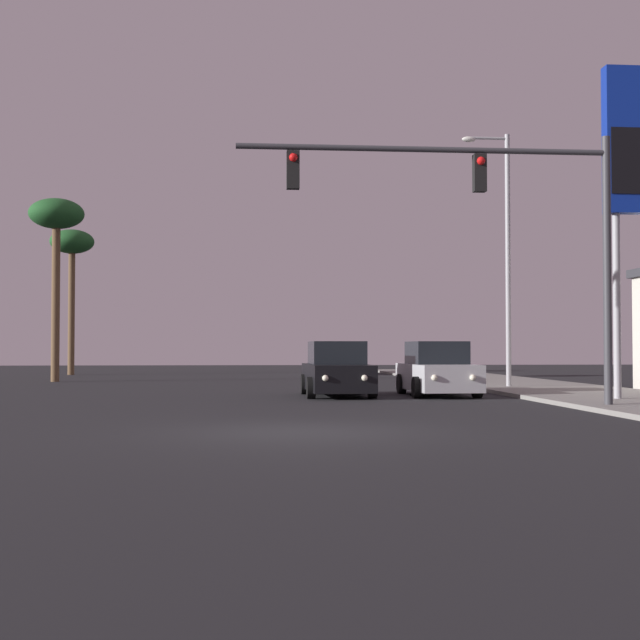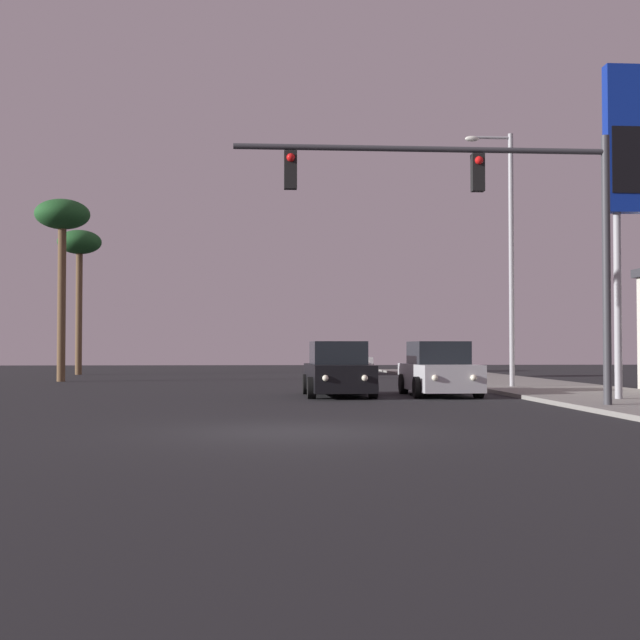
{
  "view_description": "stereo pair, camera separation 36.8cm",
  "coord_description": "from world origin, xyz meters",
  "px_view_note": "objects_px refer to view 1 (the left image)",
  "views": [
    {
      "loc": [
        -1.0,
        -15.75,
        1.49
      ],
      "look_at": [
        1.11,
        8.97,
        2.26
      ],
      "focal_mm": 50.0,
      "sensor_mm": 36.0,
      "label": 1
    },
    {
      "loc": [
        -0.63,
        -15.78,
        1.49
      ],
      "look_at": [
        1.11,
        8.97,
        2.26
      ],
      "focal_mm": 50.0,
      "sensor_mm": 36.0,
      "label": 2
    }
  ],
  "objects_px": {
    "car_black": "(337,371)",
    "palm_tree_far": "(72,249)",
    "car_white": "(345,361)",
    "palm_tree_mid": "(56,223)",
    "car_silver": "(437,371)",
    "traffic_light_mast": "(498,209)",
    "street_lamp": "(504,246)",
    "gas_station_sign": "(640,159)"
  },
  "relations": [
    {
      "from": "car_black",
      "to": "palm_tree_far",
      "type": "bearing_deg",
      "value": -62.77
    },
    {
      "from": "car_white",
      "to": "palm_tree_mid",
      "type": "distance_m",
      "value": 18.01
    },
    {
      "from": "car_silver",
      "to": "traffic_light_mast",
      "type": "bearing_deg",
      "value": 89.23
    },
    {
      "from": "palm_tree_far",
      "to": "palm_tree_mid",
      "type": "bearing_deg",
      "value": -83.04
    },
    {
      "from": "street_lamp",
      "to": "car_black",
      "type": "bearing_deg",
      "value": -149.35
    },
    {
      "from": "car_silver",
      "to": "palm_tree_far",
      "type": "height_order",
      "value": "palm_tree_far"
    },
    {
      "from": "car_silver",
      "to": "traffic_light_mast",
      "type": "distance_m",
      "value": 7.54
    },
    {
      "from": "car_black",
      "to": "car_silver",
      "type": "height_order",
      "value": "same"
    },
    {
      "from": "street_lamp",
      "to": "palm_tree_far",
      "type": "relative_size",
      "value": 1.13
    },
    {
      "from": "traffic_light_mast",
      "to": "street_lamp",
      "type": "bearing_deg",
      "value": 72.57
    },
    {
      "from": "traffic_light_mast",
      "to": "palm_tree_mid",
      "type": "bearing_deg",
      "value": 127.01
    },
    {
      "from": "gas_station_sign",
      "to": "palm_tree_far",
      "type": "xyz_separation_m",
      "value": [
        -20.17,
        26.57,
        0.3
      ]
    },
    {
      "from": "gas_station_sign",
      "to": "car_white",
      "type": "bearing_deg",
      "value": 100.95
    },
    {
      "from": "car_white",
      "to": "car_black",
      "type": "bearing_deg",
      "value": 82.42
    },
    {
      "from": "car_white",
      "to": "palm_tree_far",
      "type": "bearing_deg",
      "value": -1.71
    },
    {
      "from": "car_black",
      "to": "gas_station_sign",
      "type": "xyz_separation_m",
      "value": [
        7.87,
        -3.97,
        5.86
      ]
    },
    {
      "from": "traffic_light_mast",
      "to": "palm_tree_far",
      "type": "xyz_separation_m",
      "value": [
        -15.51,
        28.95,
        2.1
      ]
    },
    {
      "from": "street_lamp",
      "to": "gas_station_sign",
      "type": "distance_m",
      "value": 8.04
    },
    {
      "from": "car_white",
      "to": "gas_station_sign",
      "type": "distance_m",
      "value": 27.35
    },
    {
      "from": "palm_tree_far",
      "to": "car_white",
      "type": "bearing_deg",
      "value": -1.29
    },
    {
      "from": "traffic_light_mast",
      "to": "palm_tree_mid",
      "type": "height_order",
      "value": "palm_tree_mid"
    },
    {
      "from": "car_silver",
      "to": "gas_station_sign",
      "type": "relative_size",
      "value": 0.48
    },
    {
      "from": "gas_station_sign",
      "to": "palm_tree_mid",
      "type": "relative_size",
      "value": 1.12
    },
    {
      "from": "traffic_light_mast",
      "to": "car_silver",
      "type": "bearing_deg",
      "value": 90.8
    },
    {
      "from": "car_black",
      "to": "street_lamp",
      "type": "distance_m",
      "value": 8.62
    },
    {
      "from": "street_lamp",
      "to": "palm_tree_mid",
      "type": "height_order",
      "value": "street_lamp"
    },
    {
      "from": "palm_tree_mid",
      "to": "palm_tree_far",
      "type": "bearing_deg",
      "value": 96.96
    },
    {
      "from": "gas_station_sign",
      "to": "palm_tree_mid",
      "type": "height_order",
      "value": "gas_station_sign"
    },
    {
      "from": "car_white",
      "to": "car_silver",
      "type": "bearing_deg",
      "value": 90.43
    },
    {
      "from": "traffic_light_mast",
      "to": "street_lamp",
      "type": "height_order",
      "value": "street_lamp"
    },
    {
      "from": "car_silver",
      "to": "palm_tree_mid",
      "type": "relative_size",
      "value": 0.54
    },
    {
      "from": "car_white",
      "to": "street_lamp",
      "type": "height_order",
      "value": "street_lamp"
    },
    {
      "from": "car_white",
      "to": "palm_tree_mid",
      "type": "xyz_separation_m",
      "value": [
        -13.87,
        -9.66,
        6.2
      ]
    },
    {
      "from": "car_white",
      "to": "car_silver",
      "type": "xyz_separation_m",
      "value": [
        0.33,
        -22.26,
        0.0
      ]
    },
    {
      "from": "car_black",
      "to": "street_lamp",
      "type": "height_order",
      "value": "street_lamp"
    },
    {
      "from": "car_white",
      "to": "palm_tree_far",
      "type": "xyz_separation_m",
      "value": [
        -15.09,
        0.34,
        6.15
      ]
    },
    {
      "from": "palm_tree_mid",
      "to": "street_lamp",
      "type": "bearing_deg",
      "value": -26.78
    },
    {
      "from": "gas_station_sign",
      "to": "palm_tree_far",
      "type": "height_order",
      "value": "gas_station_sign"
    },
    {
      "from": "car_silver",
      "to": "traffic_light_mast",
      "type": "height_order",
      "value": "traffic_light_mast"
    },
    {
      "from": "car_white",
      "to": "palm_tree_far",
      "type": "height_order",
      "value": "palm_tree_far"
    },
    {
      "from": "car_black",
      "to": "car_white",
      "type": "height_order",
      "value": "same"
    },
    {
      "from": "car_black",
      "to": "palm_tree_mid",
      "type": "relative_size",
      "value": 0.54
    }
  ]
}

